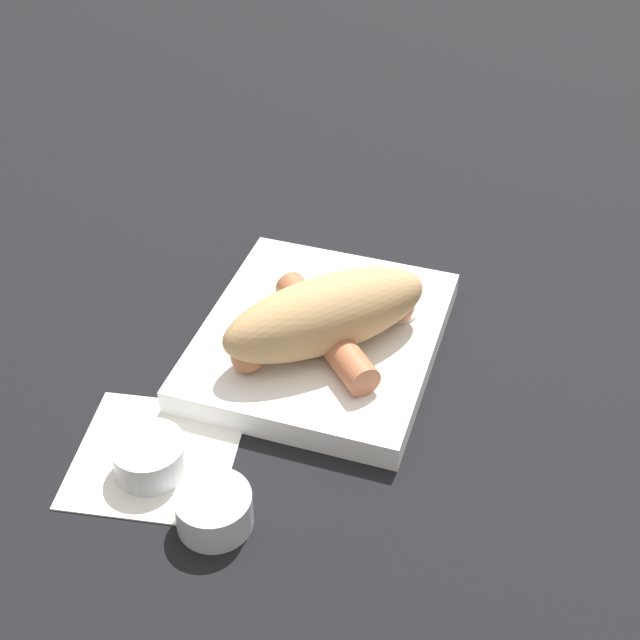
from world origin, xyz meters
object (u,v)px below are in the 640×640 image
at_px(food_tray, 320,340).
at_px(sausage, 325,331).
at_px(condiment_cup_far, 214,511).
at_px(bread_roll, 326,314).
at_px(condiment_cup_near, 150,459).

bearing_deg(food_tray, sausage, 31.07).
bearing_deg(food_tray, condiment_cup_far, -3.92).
height_order(food_tray, sausage, sausage).
xyz_separation_m(food_tray, bread_roll, (0.02, 0.01, 0.04)).
xyz_separation_m(condiment_cup_near, condiment_cup_far, (0.03, 0.06, 0.00)).
height_order(bread_roll, condiment_cup_far, bread_roll).
bearing_deg(food_tray, condiment_cup_near, -24.85).
height_order(food_tray, bread_roll, bread_roll).
relative_size(food_tray, condiment_cup_far, 4.13).
distance_m(condiment_cup_near, condiment_cup_far, 0.07).
xyz_separation_m(sausage, condiment_cup_near, (0.15, -0.09, -0.02)).
height_order(bread_roll, condiment_cup_near, bread_roll).
bearing_deg(condiment_cup_near, bread_roll, 149.88).
relative_size(food_tray, condiment_cup_near, 4.13).
bearing_deg(bread_roll, sausage, -84.66).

